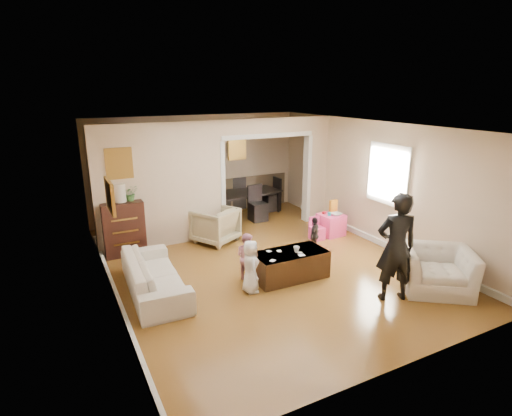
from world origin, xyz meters
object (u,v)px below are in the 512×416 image
dining_table (247,203)px  child_toddler (314,235)px  dresser (123,228)px  table_lamp (120,193)px  armchair_front (437,270)px  coffee_cup (296,249)px  armchair_back (215,225)px  sofa (154,275)px  play_table (331,225)px  cyan_cup (329,214)px  child_kneel_b (247,256)px  coffee_table (290,265)px  child_kneel_a (251,267)px  adult_person (396,247)px

dining_table → child_toddler: bearing=-95.2°
dresser → table_lamp: bearing=0.0°
armchair_front → coffee_cup: armchair_front is taller
armchair_back → dresser: dresser is taller
dresser → sofa: bearing=-85.8°
table_lamp → dining_table: size_ratio=0.21×
dresser → play_table: 4.53m
sofa → cyan_cup: size_ratio=25.86×
sofa → armchair_back: bearing=-43.2°
child_kneel_b → sofa: bearing=61.8°
coffee_table → child_kneel_b: bearing=156.8°
child_toddler → armchair_back: bearing=-82.5°
dresser → child_kneel_a: (1.55, -2.61, -0.10)m
play_table → child_kneel_b: size_ratio=0.60×
armchair_back → cyan_cup: (2.42, -0.84, 0.14)m
sofa → dresser: (-0.14, 1.90, 0.25)m
table_lamp → armchair_back: bearing=-6.6°
sofa → cyan_cup: sofa is taller
table_lamp → child_kneel_a: size_ratio=0.40×
dresser → coffee_cup: (2.50, -2.51, -0.01)m
sofa → armchair_back: size_ratio=2.46×
dresser → table_lamp: table_lamp is taller
child_toddler → coffee_cup: bearing=1.2°
dresser → adult_person: bearing=-48.1°
armchair_back → play_table: bearing=132.9°
armchair_front → child_kneel_a: (-2.78, 1.36, 0.09)m
armchair_front → child_toddler: (-0.88, 2.26, 0.02)m
armchair_back → child_kneel_a: bearing=52.4°
armchair_front → coffee_cup: (-1.83, 1.46, 0.18)m
armchair_back → sofa: bearing=14.3°
dresser → coffee_cup: dresser is taller
armchair_front → adult_person: bearing=-151.4°
coffee_table → cyan_cup: 2.38m
table_lamp → child_toddler: 3.95m
coffee_cup → coffee_table: bearing=153.4°
armchair_front → sofa: bearing=-170.0°
child_kneel_a → table_lamp: bearing=41.8°
dresser → cyan_cup: size_ratio=13.70×
armchair_back → adult_person: adult_person is taller
coffee_table → cyan_cup: cyan_cup is taller
coffee_table → coffee_cup: bearing=-26.6°
coffee_table → child_kneel_b: size_ratio=1.52×
coffee_table → dining_table: bearing=75.2°
play_table → adult_person: 3.06m
child_toddler → play_table: bearing=177.5°
play_table → child_toddler: child_toddler is taller
adult_person → child_kneel_a: bearing=-12.5°
play_table → child_kneel_b: 2.94m
coffee_table → adult_person: size_ratio=0.74×
coffee_cup → child_toddler: bearing=40.1°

